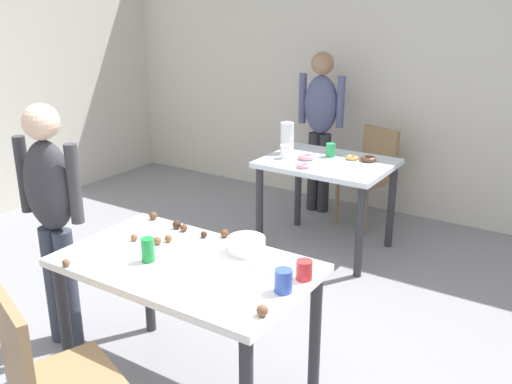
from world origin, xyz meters
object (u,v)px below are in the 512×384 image
dining_table_near (186,280)px  dining_table_far (327,175)px  soda_can (148,250)px  pitcher_far (287,138)px  chair_far_table (371,170)px  mixing_bowl (246,245)px  chair_near_table (47,376)px  person_girl_near (52,208)px  person_adult_far (321,119)px

dining_table_near → dining_table_far: bearing=95.9°
soda_can → pitcher_far: bearing=101.8°
chair_far_table → soda_can: size_ratio=7.13×
dining_table_near → mixing_bowl: bearing=53.5°
dining_table_far → chair_near_table: 2.75m
mixing_bowl → pitcher_far: size_ratio=0.76×
dining_table_far → pitcher_far: pitcher_far is taller
dining_table_far → person_girl_near: size_ratio=0.68×
chair_far_table → mixing_bowl: 2.52m
dining_table_near → pitcher_far: size_ratio=4.96×
soda_can → pitcher_far: pitcher_far is taller
soda_can → dining_table_near: bearing=31.2°
dining_table_far → chair_near_table: size_ratio=1.13×
chair_near_table → person_girl_near: person_girl_near is taller
dining_table_near → dining_table_far: (-0.21, 2.00, -0.01)m
dining_table_far → soda_can: bearing=-88.6°
dining_table_far → dining_table_near: bearing=-84.1°
chair_far_table → pitcher_far: 0.93m
person_girl_near → chair_far_table: bearing=74.2°
dining_table_near → person_adult_far: person_adult_far is taller
dining_table_near → person_girl_near: bearing=-176.5°
mixing_bowl → chair_near_table: bearing=-108.1°
person_girl_near → mixing_bowl: person_girl_near is taller
dining_table_near → pitcher_far: 2.14m
dining_table_far → mixing_bowl: (0.40, -1.75, 0.15)m
person_girl_near → chair_near_table: bearing=-41.7°
dining_table_far → person_adult_far: bearing=120.9°
chair_far_table → dining_table_far: bearing=-96.6°
person_girl_near → person_adult_far: bearing=84.9°
person_adult_far → pitcher_far: person_adult_far is taller
pitcher_far → soda_can: bearing=-78.2°
chair_far_table → person_adult_far: (-0.54, 0.02, 0.41)m
dining_table_near → chair_far_table: (-0.12, 2.74, -0.15)m
pitcher_far → person_girl_near: bearing=-98.4°
dining_table_near → chair_near_table: size_ratio=1.45×
dining_table_near → chair_near_table: bearing=-100.4°
dining_table_far → pitcher_far: size_ratio=3.89×
dining_table_far → person_adult_far: (-0.45, 0.75, 0.27)m
chair_near_table → person_girl_near: (-0.77, 0.69, 0.37)m
person_adult_far → soda_can: (0.50, -2.85, -0.09)m
dining_table_far → chair_near_table: bearing=-88.6°
chair_far_table → mixing_bowl: (0.31, -2.48, 0.29)m
dining_table_near → mixing_bowl: 0.35m
chair_near_table → dining_table_far: bearing=91.4°
dining_table_far → mixing_bowl: bearing=-77.2°
chair_far_table → pitcher_far: (-0.48, -0.70, 0.38)m
dining_table_near → person_girl_near: 0.94m
dining_table_near → person_adult_far: size_ratio=0.83×
mixing_bowl → pitcher_far: pitcher_far is taller
person_girl_near → dining_table_near: bearing=3.5°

